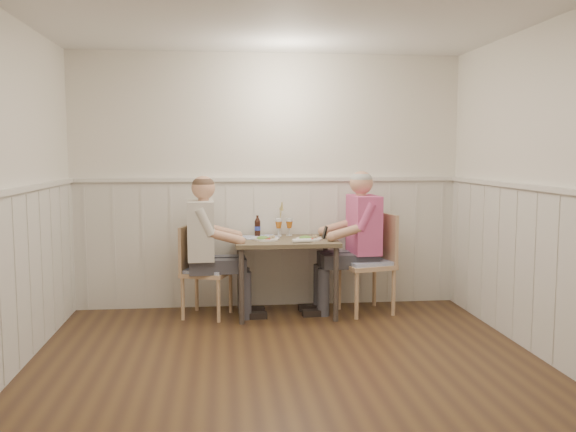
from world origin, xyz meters
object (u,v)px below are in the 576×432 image
object	(u,v)px
dining_table	(286,249)
diner_cream	(206,258)
chair_left	(201,267)
beer_bottle	(257,227)
chair_right	(372,259)
man_in_pink	(359,252)
grass_vase	(279,220)

from	to	relation	value
dining_table	diner_cream	size ratio (longest dim) A/B	0.71
dining_table	chair_left	xyz separation A→B (m)	(-0.82, 0.03, -0.17)
chair_left	beer_bottle	distance (m)	0.70
chair_right	beer_bottle	size ratio (longest dim) A/B	4.61
beer_bottle	diner_cream	bearing A→B (deg)	-151.43
dining_table	man_in_pink	distance (m)	0.74
chair_right	beer_bottle	xyz separation A→B (m)	(-1.13, 0.24, 0.31)
grass_vase	dining_table	bearing A→B (deg)	-81.38
dining_table	chair_left	world-z (taller)	chair_left
dining_table	grass_vase	distance (m)	0.37
chair_left	diner_cream	xyz separation A→B (m)	(0.04, -0.07, 0.10)
diner_cream	beer_bottle	bearing A→B (deg)	28.57
chair_left	beer_bottle	bearing A→B (deg)	20.36
grass_vase	beer_bottle	bearing A→B (deg)	-174.29
chair_right	chair_left	xyz separation A→B (m)	(-1.69, 0.03, -0.05)
chair_left	man_in_pink	xyz separation A→B (m)	(1.56, 0.00, 0.12)
dining_table	chair_right	distance (m)	0.87
man_in_pink	diner_cream	bearing A→B (deg)	-177.19
man_in_pink	grass_vase	distance (m)	0.87
dining_table	man_in_pink	bearing A→B (deg)	2.25
chair_left	man_in_pink	world-z (taller)	man_in_pink
diner_cream	grass_vase	bearing A→B (deg)	22.30
man_in_pink	grass_vase	xyz separation A→B (m)	(-0.78, 0.23, 0.31)
dining_table	chair_right	bearing A→B (deg)	0.04
chair_right	man_in_pink	world-z (taller)	man_in_pink
chair_right	grass_vase	bearing A→B (deg)	164.07
man_in_pink	beer_bottle	size ratio (longest dim) A/B	6.70
chair_right	diner_cream	xyz separation A→B (m)	(-1.64, -0.05, 0.05)
chair_right	beer_bottle	world-z (taller)	chair_right
chair_left	diner_cream	bearing A→B (deg)	-59.18
diner_cream	man_in_pink	bearing A→B (deg)	2.81
man_in_pink	diner_cream	size ratio (longest dim) A/B	1.03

